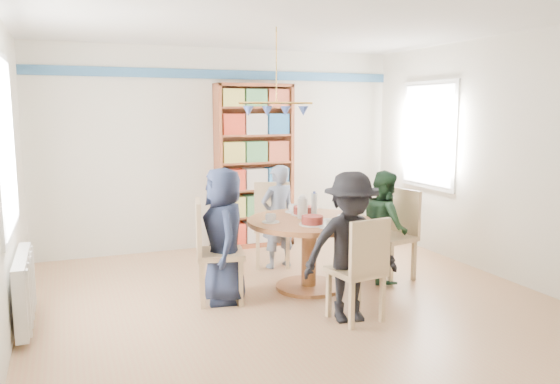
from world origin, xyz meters
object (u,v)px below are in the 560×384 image
person_far (278,216)px  chair_far (272,220)px  person_left (224,235)px  person_near (351,247)px  chair_near (361,265)px  chair_right (397,230)px  bookshelf (254,167)px  chair_left (211,246)px  radiator (24,289)px  person_right (384,226)px  dining_table (309,237)px

person_far → chair_far: bearing=-98.9°
person_left → person_near: person_near is taller
chair_near → chair_right: bearing=44.2°
chair_near → bookshelf: size_ratio=0.43×
chair_left → person_left: person_left is taller
chair_left → chair_far: (1.04, 1.06, -0.01)m
chair_left → radiator: bearing=-178.4°
person_far → chair_right: bearing=129.7°
chair_right → bookshelf: size_ratio=0.45×
person_right → chair_right: bearing=-73.8°
chair_right → person_near: bearing=-140.1°
radiator → chair_near: chair_near is taller
chair_right → person_far: person_far is taller
person_near → bookshelf: bookshelf is taller
chair_near → bookshelf: 3.06m
person_near → person_left: bearing=142.9°
chair_left → chair_far: 1.48m
chair_far → chair_near: 2.07m
chair_left → person_right: person_right is taller
radiator → person_right: person_right is taller
chair_right → person_far: bearing=140.5°
radiator → bookshelf: 3.55m
chair_left → chair_right: chair_left is taller
dining_table → person_left: 0.94m
chair_right → person_near: person_near is taller
radiator → person_right: (3.63, 0.03, 0.27)m
person_left → person_far: bearing=139.1°
person_far → bookshelf: (0.09, 1.11, 0.48)m
radiator → person_left: size_ratio=0.75×
dining_table → chair_far: 1.04m
radiator → chair_near: 2.94m
person_right → bookshelf: (-0.82, 2.01, 0.48)m
chair_far → bookshelf: bookshelf is taller
person_near → person_far: bearing=97.0°
chair_left → person_right: 1.96m
radiator → chair_left: size_ratio=0.98×
chair_right → person_far: (-1.08, 0.89, 0.07)m
person_left → person_far: 1.30m
chair_left → bookshelf: bearing=60.4°
radiator → chair_left: chair_left is taller
chair_right → person_far: size_ratio=0.81×
person_right → dining_table: bearing=101.3°
dining_table → radiator: bearing=-178.7°
dining_table → chair_left: (-1.06, -0.01, 0.00)m
dining_table → person_near: size_ratio=0.96×
chair_near → dining_table: bearing=92.2°
chair_far → person_left: person_left is taller
radiator → chair_left: 1.69m
dining_table → bookshelf: size_ratio=0.58×
dining_table → person_left: size_ratio=0.98×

